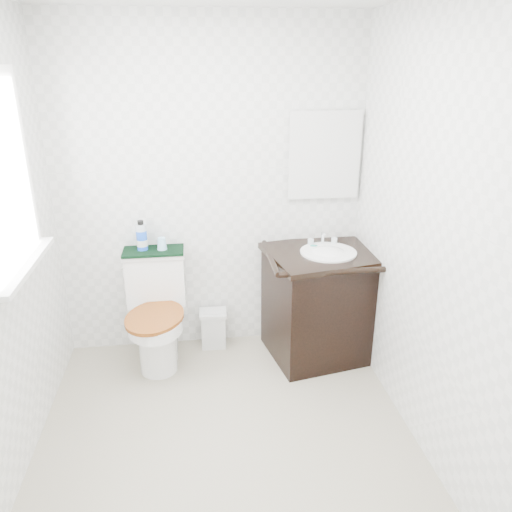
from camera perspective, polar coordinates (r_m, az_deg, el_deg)
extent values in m
plane|color=#A89D87|center=(3.10, -3.25, -20.73)|extent=(2.40, 2.40, 0.00)
plane|color=white|center=(3.61, -5.18, 7.24)|extent=(2.40, 0.00, 2.40)
plane|color=white|center=(1.41, -0.25, -16.99)|extent=(2.40, 0.00, 2.40)
plane|color=white|center=(2.75, 19.67, 1.54)|extent=(0.00, 2.40, 2.40)
cube|color=silver|center=(3.65, 7.83, 11.32)|extent=(0.50, 0.02, 0.60)
cylinder|color=white|center=(3.65, -11.18, -10.03)|extent=(0.26, 0.26, 0.40)
cube|color=white|center=(3.86, -11.00, -8.11)|extent=(0.26, 0.28, 0.40)
cube|color=white|center=(3.71, -11.40, -2.73)|extent=(0.42, 0.18, 0.38)
cube|color=white|center=(3.63, -11.63, 0.21)|extent=(0.44, 0.20, 0.03)
cylinder|color=white|center=(3.52, -11.44, -7.59)|extent=(0.38, 0.38, 0.08)
cylinder|color=brown|center=(3.49, -11.50, -6.88)|extent=(0.48, 0.48, 0.03)
cube|color=black|center=(3.73, 7.34, -5.69)|extent=(0.82, 0.73, 0.78)
cube|color=black|center=(3.56, 7.65, 0.20)|extent=(0.86, 0.78, 0.04)
cylinder|color=white|center=(3.53, 8.26, 0.42)|extent=(0.40, 0.40, 0.01)
ellipsoid|color=white|center=(3.55, 8.22, -0.40)|extent=(0.34, 0.34, 0.17)
cylinder|color=silver|center=(3.67, 7.63, 1.98)|extent=(0.02, 0.02, 0.10)
cube|color=silver|center=(3.91, -4.89, -8.46)|extent=(0.19, 0.15, 0.27)
cube|color=silver|center=(3.84, -4.96, -6.53)|extent=(0.21, 0.17, 0.03)
cube|color=black|center=(3.62, -11.66, 0.57)|extent=(0.43, 0.22, 0.02)
cylinder|color=blue|center=(3.62, -12.90, 1.77)|extent=(0.08, 0.08, 0.14)
cylinder|color=silver|center=(3.59, -13.02, 3.18)|extent=(0.08, 0.08, 0.05)
cylinder|color=black|center=(3.58, -13.07, 3.75)|extent=(0.04, 0.04, 0.03)
cone|color=#99D6FA|center=(3.60, -10.71, 1.40)|extent=(0.07, 0.07, 0.09)
ellipsoid|color=#1A7E6D|center=(3.63, 6.62, 1.15)|extent=(0.07, 0.05, 0.02)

